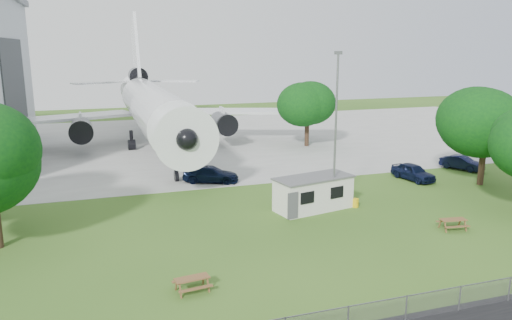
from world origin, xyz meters
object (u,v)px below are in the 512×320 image
object	(u,v)px
airliner	(152,105)
picnic_west	(192,291)
site_cabin	(314,193)
picnic_east	(452,229)

from	to	relation	value
airliner	picnic_west	size ratio (longest dim) A/B	26.52
site_cabin	airliner	bearing A→B (deg)	106.85
site_cabin	picnic_west	distance (m)	15.60
airliner	picnic_east	size ratio (longest dim) A/B	26.52
airliner	picnic_west	world-z (taller)	airliner
site_cabin	picnic_west	size ratio (longest dim) A/B	3.87
airliner	picnic_east	world-z (taller)	airliner
picnic_west	site_cabin	bearing A→B (deg)	34.15
picnic_east	airliner	bearing A→B (deg)	122.50
airliner	picnic_west	distance (m)	39.82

